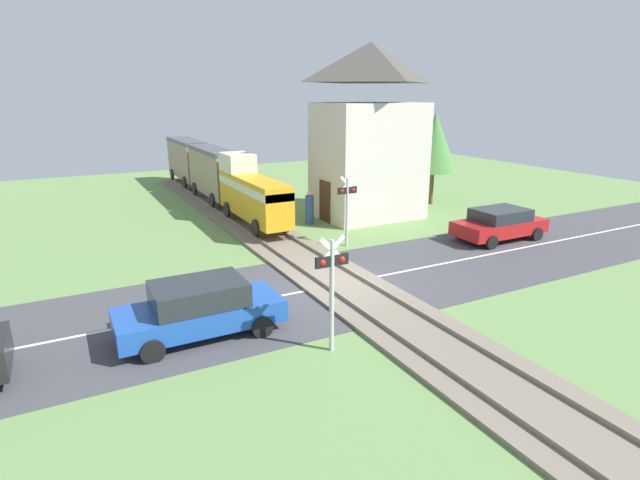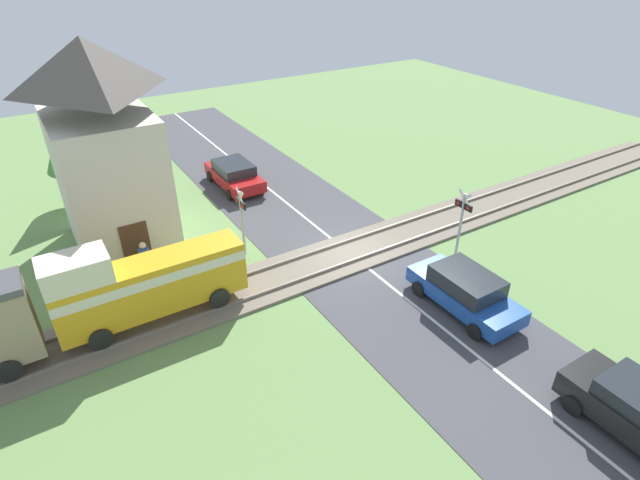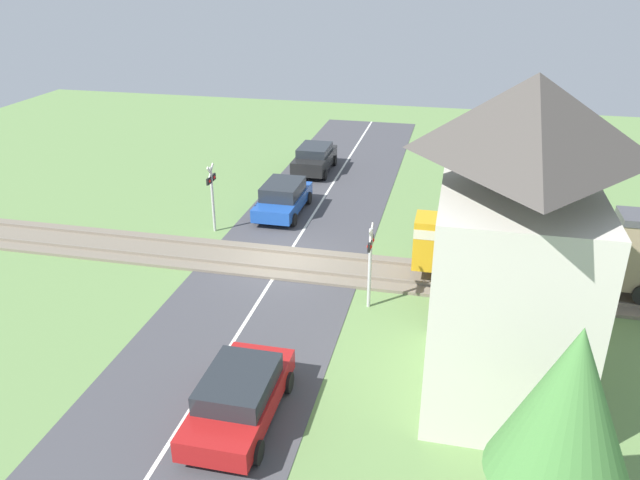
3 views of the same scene
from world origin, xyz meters
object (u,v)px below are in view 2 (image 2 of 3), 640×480
Objects in this scene: car_far_side at (234,174)px; crossing_signal_west_approach at (462,215)px; station_building at (105,152)px; pedestrian_by_station at (146,262)px; car_near_crossing at (465,290)px; crossing_signal_east_approach at (241,213)px.

crossing_signal_west_approach reaches higher than car_far_side.
car_far_side is at bearing -67.18° from station_building.
station_building is 4.93m from pedestrian_by_station.
crossing_signal_west_approach is 14.91m from station_building.
car_near_crossing is 1.03× the size of car_far_side.
car_near_crossing is 1.43× the size of crossing_signal_west_approach.
car_far_side is 1.39× the size of crossing_signal_west_approach.
station_building reaches higher than crossing_signal_west_approach.
crossing_signal_west_approach is at bearing -41.34° from car_near_crossing.
crossing_signal_east_approach is at bearing 34.28° from car_near_crossing.
crossing_signal_west_approach and crossing_signal_east_approach have the same top height.
crossing_signal_east_approach reaches higher than car_near_crossing.
pedestrian_by_station is (-3.47, -0.08, -3.50)m from station_building.
station_building is (11.48, 9.45, 3.48)m from car_near_crossing.
car_far_side is at bearing -20.20° from crossing_signal_east_approach.
crossing_signal_west_approach is at bearing -114.22° from pedestrian_by_station.
crossing_signal_west_approach is 0.35× the size of station_building.
pedestrian_by_station is (8.01, 9.37, -0.01)m from car_near_crossing.
car_near_crossing is 2.58× the size of pedestrian_by_station.
crossing_signal_east_approach is 6.06m from station_building.
car_near_crossing is 1.43× the size of crossing_signal_east_approach.
car_far_side is 1.39× the size of crossing_signal_east_approach.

